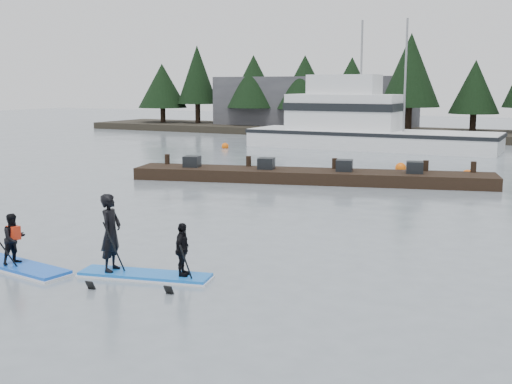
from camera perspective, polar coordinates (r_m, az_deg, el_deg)
The scene contains 11 objects.
ground at distance 14.57m, azimuth -11.15°, elevation -7.74°, with size 160.00×160.00×0.00m, color slate.
far_shore at distance 53.66m, azimuth 18.27°, elevation 4.79°, with size 70.00×8.00×0.60m, color #2D281E.
treeline at distance 53.68m, azimuth 18.25°, elevation 4.47°, with size 60.00×4.00×8.00m, color black, non-canonical shape.
waterfront_building at distance 59.37m, azimuth 5.17°, elevation 7.76°, with size 18.00×6.00×5.00m, color #4C4C51.
fishing_boat_large at distance 44.48m, azimuth 9.56°, elevation 4.79°, with size 16.77×4.96×9.52m.
floating_dock at distance 28.62m, azimuth 4.84°, elevation 1.42°, with size 15.90×2.12×0.53m, color black.
buoy_b at distance 33.04m, azimuth 12.72°, elevation 1.84°, with size 0.54×0.54×0.54m, color #E75D0B.
buoy_a at distance 43.85m, azimuth -2.76°, elevation 3.91°, with size 0.48×0.48×0.48m, color #E75D0B.
buoy_d at distance 30.94m, azimuth 18.27°, elevation 1.09°, with size 0.58×0.58×0.58m, color #E75D0B.
paddleboard_solo at distance 16.16m, azimuth -20.66°, elevation -4.93°, with size 3.22×1.25×1.80m.
paddleboard_duo at distance 14.64m, azimuth -10.54°, elevation -4.82°, with size 3.08×1.54×2.37m.
Camera 1 is at (8.83, -10.78, 4.28)m, focal length 45.00 mm.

